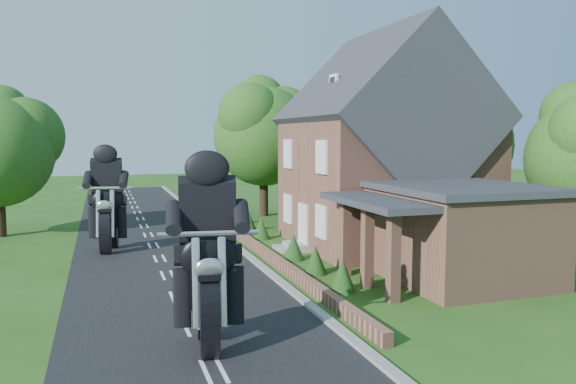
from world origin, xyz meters
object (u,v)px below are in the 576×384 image
object	(u,v)px
garden_wall	(264,252)
annex	(457,231)
house	(384,153)
motorcycle_lead	(209,321)
motorcycle_follow	(109,236)

from	to	relation	value
garden_wall	annex	distance (m)	8.19
garden_wall	annex	size ratio (longest dim) A/B	3.12
garden_wall	house	size ratio (longest dim) A/B	2.15
garden_wall	motorcycle_lead	bearing A→B (deg)	-113.23
garden_wall	house	distance (m)	7.52
house	annex	bearing A→B (deg)	-95.24
motorcycle_lead	motorcycle_follow	xyz separation A→B (m)	(-2.14, 12.88, -0.01)
annex	house	bearing A→B (deg)	84.76
annex	garden_wall	bearing A→B (deg)	133.84
house	annex	world-z (taller)	house
motorcycle_lead	house	bearing A→B (deg)	-126.00
garden_wall	motorcycle_follow	world-z (taller)	motorcycle_follow
motorcycle_follow	garden_wall	bearing A→B (deg)	165.59
garden_wall	motorcycle_follow	xyz separation A→B (m)	(-6.30, 3.20, 0.52)
annex	motorcycle_follow	world-z (taller)	annex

